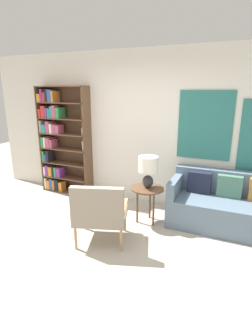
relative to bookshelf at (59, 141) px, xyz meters
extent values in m
plane|color=#B2A899|center=(1.68, -1.85, -1.04)|extent=(14.00, 14.00, 0.00)
cube|color=silver|center=(1.68, 0.18, 0.31)|extent=(6.40, 0.06, 2.70)
cube|color=#286B66|center=(2.77, 0.14, 0.43)|extent=(0.84, 0.02, 1.09)
cube|color=brown|center=(-0.38, 0.00, 0.01)|extent=(0.02, 0.30, 2.10)
cube|color=brown|center=(0.66, 0.00, 0.01)|extent=(0.02, 0.30, 2.10)
cube|color=brown|center=(0.14, 0.00, 1.05)|extent=(1.06, 0.30, 0.02)
cube|color=brown|center=(0.14, 0.00, -1.03)|extent=(1.06, 0.30, 0.02)
cube|color=brown|center=(0.14, 0.15, 0.01)|extent=(1.06, 0.01, 2.10)
cube|color=brown|center=(0.14, 0.00, -0.74)|extent=(1.06, 0.30, 0.02)
cube|color=silver|center=(-0.34, -0.03, -0.91)|extent=(0.04, 0.21, 0.24)
cube|color=orange|center=(-0.27, -0.05, -0.93)|extent=(0.08, 0.18, 0.19)
cube|color=#2D56A8|center=(-0.19, -0.04, -0.91)|extent=(0.06, 0.20, 0.23)
cube|color=orange|center=(-0.13, -0.05, -0.92)|extent=(0.04, 0.17, 0.21)
cube|color=black|center=(-0.06, -0.01, -0.91)|extent=(0.09, 0.25, 0.23)
cube|color=orange|center=(0.04, -0.05, -0.93)|extent=(0.07, 0.17, 0.19)
cylinder|color=#8C6B4C|center=(0.59, 0.00, -0.95)|extent=(0.08, 0.08, 0.15)
cube|color=brown|center=(0.14, 0.00, -0.44)|extent=(1.06, 0.30, 0.02)
cube|color=silver|center=(-0.33, -0.02, -0.63)|extent=(0.05, 0.24, 0.18)
cube|color=#7A338C|center=(-0.27, -0.05, -0.62)|extent=(0.06, 0.17, 0.22)
cube|color=orange|center=(-0.19, -0.02, -0.63)|extent=(0.09, 0.23, 0.19)
cube|color=black|center=(-0.12, -0.01, -0.62)|extent=(0.04, 0.24, 0.21)
cube|color=#338C4C|center=(-0.07, -0.05, -0.63)|extent=(0.04, 0.18, 0.20)
cube|color=#7A338C|center=(0.01, -0.03, -0.63)|extent=(0.09, 0.22, 0.20)
cube|color=brown|center=(0.14, 0.00, -0.14)|extent=(1.06, 0.30, 0.02)
cube|color=#338C4C|center=(-0.34, -0.04, -0.32)|extent=(0.04, 0.18, 0.22)
cube|color=#2D56A8|center=(-0.28, -0.02, -0.35)|extent=(0.04, 0.24, 0.16)
cube|color=black|center=(-0.23, -0.04, -0.31)|extent=(0.06, 0.20, 0.24)
cube|color=brown|center=(0.14, 0.00, 0.15)|extent=(1.06, 0.30, 0.02)
cube|color=#338C4C|center=(-0.33, -0.05, -0.03)|extent=(0.05, 0.18, 0.21)
cube|color=silver|center=(-0.27, -0.01, -0.03)|extent=(0.04, 0.25, 0.21)
cube|color=#B24C6B|center=(-0.19, -0.02, -0.03)|extent=(0.09, 0.24, 0.20)
cube|color=#B24C6B|center=(-0.11, -0.02, -0.05)|extent=(0.05, 0.23, 0.17)
cylinder|color=white|center=(0.58, 0.00, -0.05)|extent=(0.09, 0.09, 0.17)
cube|color=brown|center=(0.14, 0.00, 0.45)|extent=(1.06, 0.30, 0.02)
cube|color=gray|center=(-0.34, -0.02, 0.28)|extent=(0.04, 0.24, 0.24)
cube|color=teal|center=(-0.26, -0.02, 0.25)|extent=(0.09, 0.23, 0.16)
cube|color=#B24C6B|center=(-0.17, -0.01, 0.28)|extent=(0.08, 0.25, 0.23)
cube|color=silver|center=(-0.09, -0.04, 0.26)|extent=(0.05, 0.20, 0.18)
cube|color=#B24C6B|center=(-0.03, -0.03, 0.25)|extent=(0.07, 0.22, 0.18)
cube|color=#B24C6B|center=(0.06, -0.04, 0.25)|extent=(0.09, 0.19, 0.17)
cylinder|color=beige|center=(0.59, 0.00, 0.23)|extent=(0.09, 0.09, 0.13)
cube|color=brown|center=(0.14, 0.00, 0.75)|extent=(1.06, 0.30, 0.02)
cube|color=red|center=(-0.33, -0.05, 0.54)|extent=(0.06, 0.18, 0.17)
cube|color=red|center=(-0.24, -0.02, 0.58)|extent=(0.09, 0.23, 0.23)
cube|color=#7A338C|center=(-0.17, -0.04, 0.56)|extent=(0.05, 0.19, 0.19)
cube|color=teal|center=(-0.11, -0.04, 0.55)|extent=(0.05, 0.20, 0.18)
cube|color=teal|center=(-0.05, -0.05, 0.57)|extent=(0.04, 0.17, 0.22)
cube|color=#B24C6B|center=(0.01, -0.05, 0.58)|extent=(0.08, 0.18, 0.24)
cube|color=#338C4C|center=(0.10, -0.02, 0.56)|extent=(0.08, 0.24, 0.20)
cube|color=orange|center=(-0.32, -0.03, 0.84)|extent=(0.08, 0.20, 0.15)
cube|color=#7A338C|center=(-0.25, -0.02, 0.88)|extent=(0.04, 0.22, 0.24)
cube|color=red|center=(-0.19, -0.05, 0.85)|extent=(0.05, 0.17, 0.18)
cube|color=black|center=(-0.13, -0.04, 0.88)|extent=(0.05, 0.20, 0.24)
cube|color=#2D56A8|center=(-0.06, -0.04, 0.87)|extent=(0.08, 0.19, 0.23)
cube|color=orange|center=(0.01, -0.02, 0.86)|extent=(0.04, 0.23, 0.21)
cylinder|color=tan|center=(1.88, -1.01, -0.88)|extent=(0.04, 0.04, 0.33)
cylinder|color=tan|center=(1.31, -1.19, -0.88)|extent=(0.04, 0.04, 0.33)
cylinder|color=tan|center=(2.04, -1.51, -0.88)|extent=(0.04, 0.04, 0.33)
cylinder|color=tan|center=(1.47, -1.70, -0.88)|extent=(0.04, 0.04, 0.33)
cube|color=gray|center=(1.67, -1.35, -0.68)|extent=(0.83, 0.79, 0.08)
cube|color=gray|center=(1.75, -1.59, -0.40)|extent=(0.68, 0.31, 0.47)
cube|color=tan|center=(1.98, -1.25, -0.54)|extent=(0.22, 0.54, 0.04)
cube|color=tan|center=(1.37, -1.45, -0.54)|extent=(0.22, 0.54, 0.04)
cube|color=slate|center=(3.24, -0.30, -0.82)|extent=(1.69, 0.81, 0.44)
cube|color=slate|center=(3.24, 0.00, -0.41)|extent=(1.69, 0.20, 0.38)
cube|color=slate|center=(2.46, -0.30, -0.47)|extent=(0.12, 0.81, 0.26)
cube|color=#1E2338|center=(2.79, -0.15, -0.43)|extent=(0.36, 0.12, 0.34)
cube|color=#4C7A66|center=(3.24, -0.15, -0.43)|extent=(0.36, 0.12, 0.34)
cylinder|color=brown|center=(2.08, -0.61, -0.48)|extent=(0.51, 0.51, 0.02)
cylinder|color=brown|center=(2.08, -0.46, -0.77)|extent=(0.03, 0.03, 0.55)
cylinder|color=brown|center=(1.95, -0.69, -0.77)|extent=(0.03, 0.03, 0.55)
cylinder|color=brown|center=(2.21, -0.69, -0.77)|extent=(0.03, 0.03, 0.55)
ellipsoid|color=#2D2D33|center=(2.08, -0.60, -0.37)|extent=(0.17, 0.17, 0.20)
cylinder|color=tan|center=(2.08, -0.60, -0.24)|extent=(0.02, 0.02, 0.06)
cylinder|color=white|center=(2.08, -0.60, -0.09)|extent=(0.30, 0.30, 0.24)
camera|label=1|loc=(3.28, -4.21, 0.97)|focal=28.00mm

